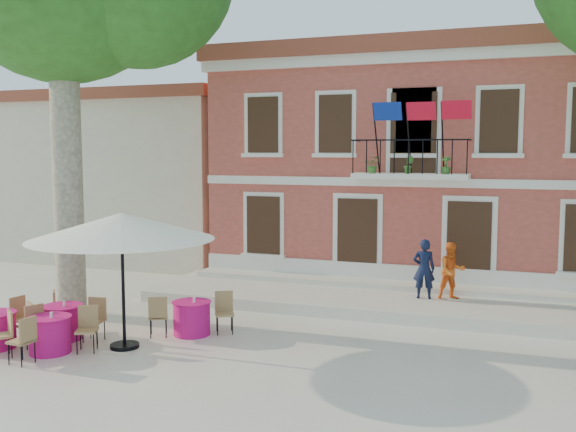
{
  "coord_description": "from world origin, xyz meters",
  "views": [
    {
      "loc": [
        4.85,
        -12.47,
        4.19
      ],
      "look_at": [
        -0.9,
        3.5,
        2.47
      ],
      "focal_mm": 40.0,
      "sensor_mm": 36.0,
      "label": 1
    }
  ],
  "objects_px": {
    "pedestrian_navy": "(424,269)",
    "cafe_table_1": "(50,333)",
    "patio_umbrella": "(122,227)",
    "cafe_table_0": "(63,320)",
    "pedestrian_orange": "(452,271)",
    "cafe_table_3": "(192,317)"
  },
  "relations": [
    {
      "from": "pedestrian_navy",
      "to": "cafe_table_3",
      "type": "bearing_deg",
      "value": 32.61
    },
    {
      "from": "pedestrian_orange",
      "to": "cafe_table_0",
      "type": "xyz_separation_m",
      "value": [
        -7.91,
        -5.64,
        -0.63
      ]
    },
    {
      "from": "patio_umbrella",
      "to": "cafe_table_0",
      "type": "xyz_separation_m",
      "value": [
        -1.65,
        0.07,
        -2.18
      ]
    },
    {
      "from": "pedestrian_navy",
      "to": "cafe_table_1",
      "type": "xyz_separation_m",
      "value": [
        -6.8,
        -6.37,
        -0.67
      ]
    },
    {
      "from": "patio_umbrella",
      "to": "cafe_table_1",
      "type": "bearing_deg",
      "value": -146.25
    },
    {
      "from": "cafe_table_1",
      "to": "cafe_table_3",
      "type": "distance_m",
      "value": 3.06
    },
    {
      "from": "cafe_table_1",
      "to": "pedestrian_orange",
      "type": "bearing_deg",
      "value": 41.09
    },
    {
      "from": "pedestrian_orange",
      "to": "cafe_table_3",
      "type": "relative_size",
      "value": 0.8
    },
    {
      "from": "patio_umbrella",
      "to": "cafe_table_3",
      "type": "bearing_deg",
      "value": 56.88
    },
    {
      "from": "patio_umbrella",
      "to": "pedestrian_orange",
      "type": "bearing_deg",
      "value": 42.39
    },
    {
      "from": "cafe_table_0",
      "to": "cafe_table_1",
      "type": "relative_size",
      "value": 0.99
    },
    {
      "from": "patio_umbrella",
      "to": "pedestrian_navy",
      "type": "relative_size",
      "value": 2.45
    },
    {
      "from": "pedestrian_navy",
      "to": "cafe_table_1",
      "type": "relative_size",
      "value": 0.85
    },
    {
      "from": "cafe_table_0",
      "to": "cafe_table_3",
      "type": "height_order",
      "value": "same"
    },
    {
      "from": "pedestrian_navy",
      "to": "cafe_table_1",
      "type": "bearing_deg",
      "value": 33.89
    },
    {
      "from": "pedestrian_navy",
      "to": "cafe_table_3",
      "type": "relative_size",
      "value": 0.85
    },
    {
      "from": "pedestrian_orange",
      "to": "cafe_table_3",
      "type": "bearing_deg",
      "value": -168.01
    },
    {
      "from": "patio_umbrella",
      "to": "cafe_table_0",
      "type": "relative_size",
      "value": 2.11
    },
    {
      "from": "pedestrian_navy",
      "to": "pedestrian_orange",
      "type": "bearing_deg",
      "value": -175.72
    },
    {
      "from": "cafe_table_3",
      "to": "pedestrian_orange",
      "type": "bearing_deg",
      "value": 39.01
    },
    {
      "from": "patio_umbrella",
      "to": "pedestrian_navy",
      "type": "bearing_deg",
      "value": 44.94
    },
    {
      "from": "patio_umbrella",
      "to": "pedestrian_orange",
      "type": "relative_size",
      "value": 2.59
    }
  ]
}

